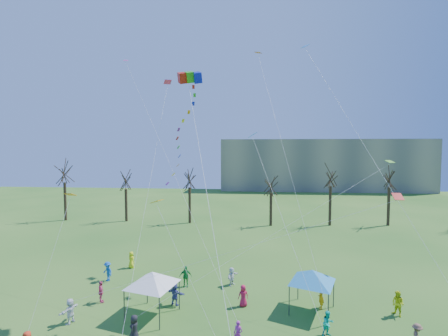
# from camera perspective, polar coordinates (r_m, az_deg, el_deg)

# --- Properties ---
(distant_building) EXTENTS (60.00, 14.00, 15.00)m
(distant_building) POSITION_cam_1_polar(r_m,az_deg,el_deg) (98.43, 17.50, 0.59)
(distant_building) COLOR gray
(distant_building) RESTS_ON ground
(bare_tree_row) EXTENTS (71.41, 6.90, 10.18)m
(bare_tree_row) POSITION_cam_1_polar(r_m,az_deg,el_deg) (50.58, 7.74, -2.60)
(bare_tree_row) COLOR black
(bare_tree_row) RESTS_ON ground
(big_box_kite) EXTENTS (3.28, 6.88, 19.53)m
(big_box_kite) POSITION_cam_1_polar(r_m,az_deg,el_deg) (23.40, -7.04, 5.75)
(big_box_kite) COLOR red
(big_box_kite) RESTS_ON ground
(canopy_tent_white) EXTENTS (4.23, 4.23, 3.27)m
(canopy_tent_white) POSITION_cam_1_polar(r_m,az_deg,el_deg) (24.56, -12.95, -19.08)
(canopy_tent_white) COLOR #3F3F44
(canopy_tent_white) RESTS_ON ground
(canopy_tent_blue) EXTENTS (3.92, 3.92, 3.16)m
(canopy_tent_blue) POSITION_cam_1_polar(r_m,az_deg,el_deg) (25.49, 15.84, -18.50)
(canopy_tent_blue) COLOR #3F3F44
(canopy_tent_blue) RESTS_ON ground
(festival_crowd) EXTENTS (25.88, 17.31, 1.85)m
(festival_crowd) POSITION_cam_1_polar(r_m,az_deg,el_deg) (24.26, -2.06, -24.29)
(festival_crowd) COLOR red
(festival_crowd) RESTS_ON ground
(small_kites_aloft) EXTENTS (25.84, 19.17, 31.66)m
(small_kites_aloft) POSITION_cam_1_polar(r_m,az_deg,el_deg) (25.33, 2.66, 7.52)
(small_kites_aloft) COLOR orange
(small_kites_aloft) RESTS_ON ground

